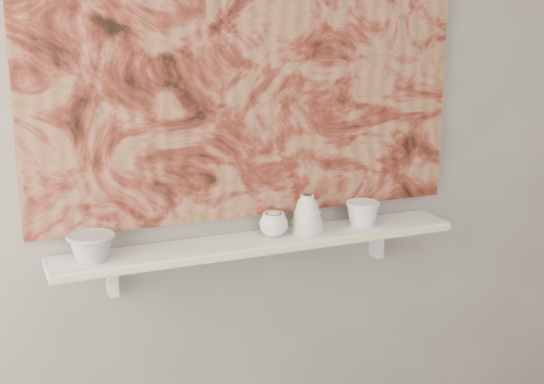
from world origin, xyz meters
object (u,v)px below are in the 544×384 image
shelf (260,243)px  bell_vessel (307,214)px  bowl_grey (91,247)px  cup_cream (274,224)px  bowl_white (363,213)px  painting (250,53)px

shelf → bell_vessel: bell_vessel is taller
shelf → bowl_grey: (-0.56, 0.00, 0.06)m
cup_cream → bell_vessel: (0.12, 0.00, 0.02)m
bowl_white → shelf: bearing=180.0°
cup_cream → bell_vessel: 0.13m
bowl_white → bowl_grey: bearing=180.0°
painting → bell_vessel: size_ratio=11.16×
bowl_grey → bell_vessel: bell_vessel is taller
bowl_grey → bell_vessel: size_ratio=1.12×
bowl_grey → cup_cream: bearing=0.0°
painting → bowl_grey: painting is taller
painting → cup_cream: (0.05, -0.08, -0.57)m
painting → shelf: bearing=-90.0°
shelf → bell_vessel: 0.19m
painting → cup_cream: painting is taller
shelf → bowl_grey: bowl_grey is taller
shelf → bowl_white: bowl_white is taller
cup_cream → bell_vessel: size_ratio=0.71×
bell_vessel → bowl_white: bearing=0.0°
bowl_grey → shelf: bearing=0.0°
shelf → cup_cream: 0.08m
painting → bell_vessel: 0.58m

